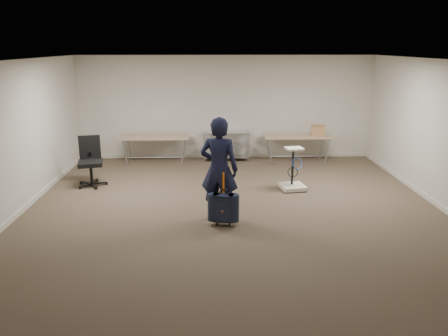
{
  "coord_description": "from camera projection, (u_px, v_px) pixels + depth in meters",
  "views": [
    {
      "loc": [
        -0.42,
        -7.42,
        3.06
      ],
      "look_at": [
        -0.18,
        0.3,
        0.87
      ],
      "focal_mm": 35.0,
      "sensor_mm": 36.0,
      "label": 1
    }
  ],
  "objects": [
    {
      "name": "ground",
      "position": [
        234.0,
        218.0,
        7.98
      ],
      "size": [
        9.0,
        9.0,
        0.0
      ],
      "primitive_type": "plane",
      "color": "#4B3D2D",
      "rests_on": "ground"
    },
    {
      "name": "room_shell",
      "position": [
        231.0,
        191.0,
        9.3
      ],
      "size": [
        8.0,
        9.0,
        9.0
      ],
      "color": "silver",
      "rests_on": "ground"
    },
    {
      "name": "folding_table_left",
      "position": [
        155.0,
        138.0,
        11.54
      ],
      "size": [
        1.8,
        0.75,
        0.73
      ],
      "color": "#A28163",
      "rests_on": "ground"
    },
    {
      "name": "folding_table_right",
      "position": [
        298.0,
        137.0,
        11.66
      ],
      "size": [
        1.8,
        0.75,
        0.73
      ],
      "color": "#A28163",
      "rests_on": "ground"
    },
    {
      "name": "wire_shelf",
      "position": [
        226.0,
        144.0,
        11.9
      ],
      "size": [
        1.22,
        0.47,
        0.8
      ],
      "color": "#BBBDC2",
      "rests_on": "ground"
    },
    {
      "name": "person",
      "position": [
        219.0,
        169.0,
        7.72
      ],
      "size": [
        0.78,
        0.61,
        1.88
      ],
      "primitive_type": "imported",
      "rotation": [
        0.0,
        0.0,
        2.88
      ],
      "color": "black",
      "rests_on": "ground"
    },
    {
      "name": "suitcase",
      "position": [
        223.0,
        208.0,
        7.58
      ],
      "size": [
        0.38,
        0.26,
        0.96
      ],
      "color": "black",
      "rests_on": "ground"
    },
    {
      "name": "office_chair",
      "position": [
        91.0,
        171.0,
        9.78
      ],
      "size": [
        0.67,
        0.67,
        1.11
      ],
      "color": "black",
      "rests_on": "ground"
    },
    {
      "name": "equipment_cart",
      "position": [
        293.0,
        179.0,
        9.51
      ],
      "size": [
        0.59,
        0.59,
        0.94
      ],
      "color": "silver",
      "rests_on": "ground"
    },
    {
      "name": "cardboard_box",
      "position": [
        318.0,
        131.0,
        11.57
      ],
      "size": [
        0.41,
        0.34,
        0.27
      ],
      "primitive_type": "cube",
      "rotation": [
        0.0,
        0.0,
        -0.19
      ],
      "color": "#A4744C",
      "rests_on": "folding_table_right"
    }
  ]
}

